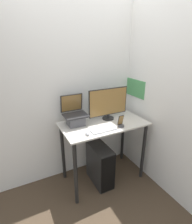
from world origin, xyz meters
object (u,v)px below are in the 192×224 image
(mouse, at_px, (87,134))
(computer_tower, at_px, (100,165))
(laptop, at_px, (75,117))
(monitor, at_px, (108,104))
(cell_phone, at_px, (121,124))
(keyboard, at_px, (104,130))

(mouse, relative_size, computer_tower, 0.11)
(computer_tower, bearing_deg, mouse, -148.53)
(laptop, bearing_deg, monitor, -3.78)
(monitor, xyz_separation_m, cell_phone, (0.02, -0.29, -0.18))
(laptop, height_order, computer_tower, laptop)
(monitor, relative_size, computer_tower, 1.01)
(mouse, bearing_deg, monitor, 33.72)
(keyboard, height_order, computer_tower, keyboard)
(laptop, distance_m, mouse, 0.35)
(mouse, xyz_separation_m, cell_phone, (0.48, 0.02, 0.03))
(laptop, distance_m, computer_tower, 0.80)
(mouse, bearing_deg, laptop, 92.94)
(mouse, bearing_deg, keyboard, 4.92)
(laptop, height_order, cell_phone, laptop)
(mouse, relative_size, cell_phone, 0.42)
(laptop, height_order, monitor, monitor)
(mouse, bearing_deg, cell_phone, 1.84)
(cell_phone, height_order, computer_tower, cell_phone)
(laptop, distance_m, keyboard, 0.42)
(monitor, distance_m, mouse, 0.60)
(laptop, xyz_separation_m, monitor, (0.48, -0.03, 0.12))
(keyboard, height_order, mouse, mouse)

